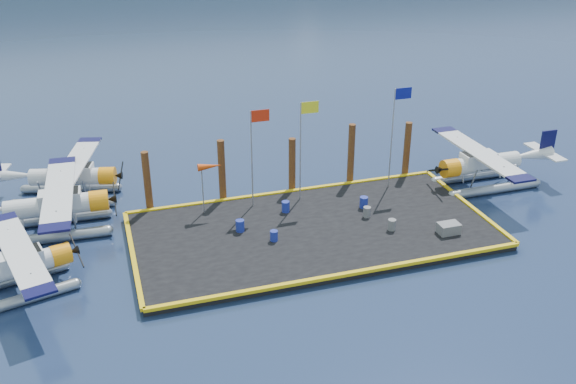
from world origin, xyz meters
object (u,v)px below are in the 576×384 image
object	(u,v)px
piling_4	(407,151)
flagpole_yellow	(304,136)
drum_4	(364,202)
seaplane_d	(482,166)
drum_2	(367,212)
windsock	(210,168)
piling_3	(351,156)
drum_5	(286,207)
flagpole_red	(255,143)
seaplane_b	(54,209)
piling_2	(292,167)
seaplane_a	(15,270)
piling_1	(222,173)
drum_1	(392,225)
crate	(449,228)
flagpole_blue	(396,123)
seaplane_c	(71,179)
drum_3	(274,236)
piling_0	(148,183)
drum_0	(240,226)

from	to	relation	value
piling_4	flagpole_yellow	bearing A→B (deg)	-168.40
drum_4	piling_4	world-z (taller)	piling_4
seaplane_d	drum_2	distance (m)	9.45
windsock	piling_3	bearing A→B (deg)	9.53
drum_5	flagpole_yellow	size ratio (longest dim) A/B	0.11
flagpole_red	flagpole_yellow	world-z (taller)	flagpole_yellow
seaplane_b	piling_2	bearing A→B (deg)	95.26
seaplane_b	drum_5	world-z (taller)	seaplane_b
drum_5	drum_2	bearing A→B (deg)	-25.24
seaplane_a	drum_2	distance (m)	19.12
piling_1	seaplane_a	bearing A→B (deg)	-149.97
drum_1	flagpole_yellow	xyz separation A→B (m)	(-3.48, 5.29, 3.79)
seaplane_b	drum_5	distance (m)	13.17
crate	drum_4	bearing A→B (deg)	126.99
seaplane_d	seaplane_a	bearing A→B (deg)	97.73
seaplane_b	flagpole_red	world-z (taller)	flagpole_red
piling_1	piling_3	world-z (taller)	piling_3
drum_4	windsock	distance (m)	9.43
seaplane_a	piling_2	distance (m)	17.39
flagpole_blue	drum_1	bearing A→B (deg)	-115.44
seaplane_c	piling_3	xyz separation A→B (m)	(17.42, -3.39, 0.73)
drum_3	drum_1	bearing A→B (deg)	-6.99
drum_3	drum_4	bearing A→B (deg)	19.37
piling_4	piling_0	bearing A→B (deg)	180.00
seaplane_a	piling_4	bearing A→B (deg)	90.35
drum_2	windsock	bearing A→B (deg)	158.10
drum_0	drum_3	size ratio (longest dim) A/B	1.14
drum_4	windsock	world-z (taller)	windsock
drum_3	piling_3	xyz separation A→B (m)	(6.99, 6.08, 1.45)
crate	seaplane_a	bearing A→B (deg)	176.17
drum_0	piling_2	size ratio (longest dim) A/B	0.18
seaplane_d	flagpole_yellow	bearing A→B (deg)	84.43
seaplane_b	piling_1	size ratio (longest dim) A/B	2.34
seaplane_d	drum_5	distance (m)	13.50
piling_1	piling_4	world-z (taller)	piling_1
drum_3	piling_4	world-z (taller)	piling_4
seaplane_c	windsock	xyz separation A→B (m)	(7.89, -4.99, 1.81)
flagpole_blue	piling_4	world-z (taller)	flagpole_blue
drum_4	windsock	size ratio (longest dim) A/B	0.22
windsock	drum_3	bearing A→B (deg)	-60.45
drum_2	windsock	xyz separation A→B (m)	(-8.51, 3.42, 2.52)
seaplane_a	drum_0	world-z (taller)	seaplane_a
flagpole_red	drum_3	bearing A→B (deg)	-92.49
piling_4	drum_2	bearing A→B (deg)	-134.95
seaplane_a	seaplane_c	xyz separation A→B (m)	(2.63, 10.07, 0.06)
drum_2	piling_4	distance (m)	7.21
seaplane_b	windsock	bearing A→B (deg)	86.82
flagpole_red	seaplane_b	bearing A→B (deg)	175.96
drum_0	piling_3	world-z (taller)	piling_3
seaplane_c	drum_2	xyz separation A→B (m)	(16.41, -8.41, -0.71)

